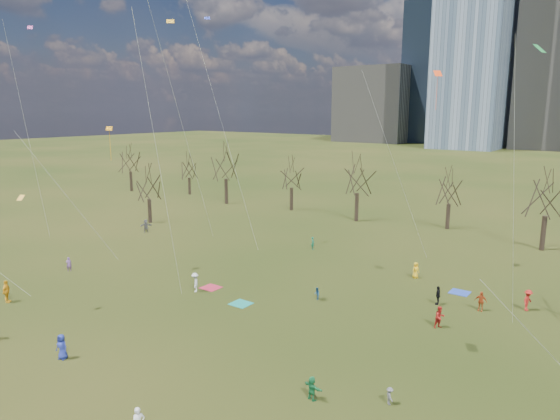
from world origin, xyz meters
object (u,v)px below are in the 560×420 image
Objects in this scene: blanket_navy at (460,292)px; blanket_teal at (241,304)px; person_0 at (62,347)px; person_4 at (6,291)px; blanket_crimson at (211,288)px.

blanket_teal is at bearing -136.03° from blanket_navy.
person_0 is 12.85m from person_4.
blanket_crimson is (-18.30, -11.93, 0.00)m from blanket_navy.
blanket_teal and blanket_navy have the same top height.
person_4 reaches higher than blanket_crimson.
person_4 reaches higher than person_0.
blanket_teal is 4.78m from blanket_crimson.
person_0 is at bearing -103.09° from blanket_teal.
blanket_teal is at bearing 62.10° from person_0.
person_4 is at bearing 153.65° from person_0.
person_4 reaches higher than blanket_navy.
person_4 is at bearing -144.77° from blanket_teal.
blanket_teal is 0.85× the size of person_4.
blanket_teal and blanket_crimson have the same top height.
blanket_crimson is (-4.61, 1.28, 0.00)m from blanket_teal.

